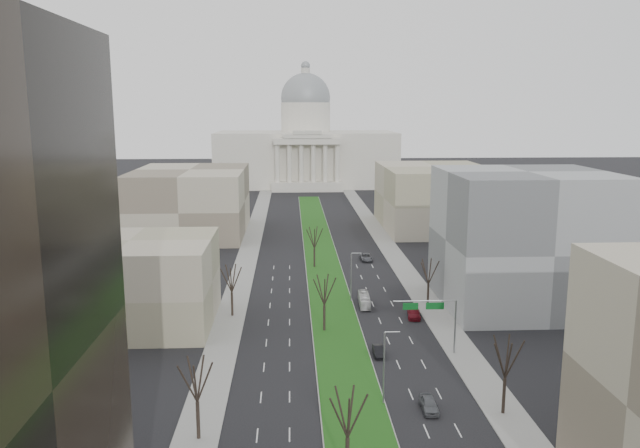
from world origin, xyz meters
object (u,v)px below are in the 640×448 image
object	(u,v)px
car_black	(378,351)
car_grey_near	(429,404)
box_van	(364,300)
car_red	(414,313)
car_grey_far	(366,257)

from	to	relation	value
car_black	car_grey_near	bearing A→B (deg)	-76.36
box_van	car_grey_near	bearing A→B (deg)	-82.98
car_red	car_grey_far	world-z (taller)	car_grey_far
car_grey_near	car_red	size ratio (longest dim) A/B	0.89
car_grey_near	box_van	xyz separation A→B (m)	(-2.95, 39.44, 0.28)
car_black	box_van	xyz separation A→B (m)	(0.67, 22.81, 0.38)
car_grey_far	box_van	xyz separation A→B (m)	(-4.35, -33.17, 0.28)
car_grey_near	car_red	distance (m)	32.94
car_red	box_van	xyz separation A→B (m)	(-7.61, 6.83, 0.31)
car_grey_near	car_black	world-z (taller)	car_grey_near
car_black	box_van	world-z (taller)	box_van
car_black	car_grey_far	size ratio (longest dim) A/B	0.73
car_grey_near	box_van	size ratio (longest dim) A/B	0.60
car_grey_far	box_van	size ratio (longest dim) A/B	0.73
car_black	car_red	bearing A→B (deg)	63.96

